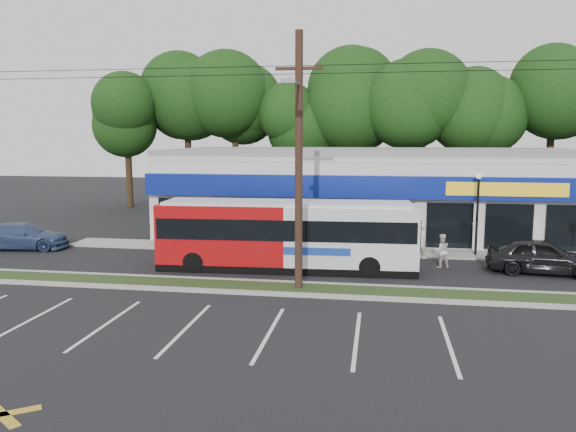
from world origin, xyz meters
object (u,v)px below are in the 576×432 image
Objects in this scene: car_dark at (542,256)px; pedestrian_a at (420,241)px; lamp_post at (478,205)px; metrobus at (287,234)px; pedestrian_b at (441,251)px; utility_pole at (294,154)px; car_blue at (23,236)px.

car_dark is 5.58m from pedestrian_a.
lamp_post is at bearing -178.83° from pedestrian_a.
metrobus is 11.40m from car_dark.
pedestrian_b is at bearing 9.51° from metrobus.
car_dark is at bearing -55.31° from lamp_post.
utility_pole is 10.65× the size of car_dark.
metrobus is 15.18m from car_blue.
lamp_post is 0.36× the size of metrobus.
pedestrian_b is (6.17, 5.07, -4.62)m from utility_pole.
metrobus is at bearing 103.69° from utility_pole.
utility_pole is 27.61× the size of pedestrian_a.
pedestrian_a is at bearing -77.05° from pedestrian_b.
car_blue is 3.05× the size of pedestrian_b.
pedestrian_a is 1.14× the size of pedestrian_b.
utility_pole is at bearing 120.59° from car_dark.
pedestrian_a is 1.91m from pedestrian_b.
pedestrian_b is (7.04, 1.50, -0.88)m from metrobus.
utility_pole is at bearing -136.05° from lamp_post.
pedestrian_b is at bearing 39.44° from utility_pole.
car_blue is (-24.00, -1.90, -1.97)m from lamp_post.
car_blue is (-15.83, 5.97, -4.71)m from utility_pole.
car_dark is at bearing -101.72° from car_blue.
car_dark is 0.97× the size of car_blue.
car_blue is 21.18m from pedestrian_a.
car_dark is 26.32m from car_blue.
pedestrian_b is (-4.28, 0.50, -0.00)m from car_dark.
lamp_post is 3.51m from pedestrian_a.
lamp_post reaches higher than pedestrian_a.
pedestrian_b is (-2.00, -2.80, -1.87)m from lamp_post.
car_dark is at bearing 136.83° from pedestrian_a.
lamp_post is 4.43m from car_dark.
car_blue is at bearing -15.33° from pedestrian_b.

